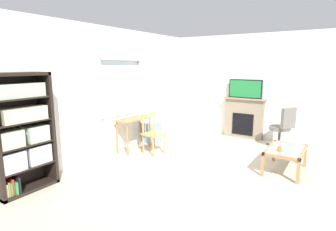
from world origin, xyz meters
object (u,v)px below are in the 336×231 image
fireplace (244,118)px  coffee_table (286,152)px  tv (245,89)px  office_chair (283,126)px  wooden_chair (153,133)px  plastic_drawer_unit (152,132)px  desk_under_window (134,124)px  bookshelf (21,132)px  sippy_cup (280,149)px

fireplace → coffee_table: size_ratio=1.13×
tv → office_chair: (-0.48, -1.08, -0.78)m
office_chair → coffee_table: bearing=-167.6°
fireplace → coffee_table: (-1.92, -1.39, -0.17)m
fireplace → office_chair: bearing=-114.8°
fireplace → wooden_chair: bearing=152.1°
plastic_drawer_unit → wooden_chair: bearing=-142.2°
office_chair → wooden_chair: bearing=129.1°
desk_under_window → coffee_table: 3.24m
bookshelf → plastic_drawer_unit: 3.35m
sippy_cup → tv: bearing=31.8°
plastic_drawer_unit → office_chair: bearing=-67.8°
desk_under_window → coffee_table: (0.53, -3.19, -0.23)m
bookshelf → sippy_cup: bookshelf is taller
fireplace → coffee_table: 2.38m
plastic_drawer_unit → fireplace: (1.69, -1.85, 0.29)m
wooden_chair → office_chair: bearing=-50.9°
plastic_drawer_unit → sippy_cup: (-0.46, -3.17, 0.23)m
wooden_chair → coffee_table: (0.50, -2.68, -0.09)m
bookshelf → office_chair: (4.47, -2.99, -0.39)m
desk_under_window → fireplace: (2.45, -1.80, -0.06)m
fireplace → tv: bearing=180.0°
desk_under_window → sippy_cup: 3.14m
desk_under_window → tv: size_ratio=1.03×
wooden_chair → fireplace: 2.74m
desk_under_window → plastic_drawer_unit: bearing=3.8°
plastic_drawer_unit → office_chair: 3.18m
bookshelf → wooden_chair: 2.67m
bookshelf → coffee_table: bearing=-47.3°
desk_under_window → wooden_chair: wooden_chair is taller
plastic_drawer_unit → tv: (1.68, -1.85, 1.08)m
desk_under_window → wooden_chair: 0.53m
office_chair → sippy_cup: size_ratio=11.11×
desk_under_window → tv: bearing=-36.5°
desk_under_window → coffee_table: bearing=-80.6°
bookshelf → fireplace: (4.97, -1.91, -0.40)m
fireplace → office_chair: (-0.50, -1.08, 0.01)m
bookshelf → sippy_cup: (2.82, -3.23, -0.46)m
bookshelf → tv: bearing=-21.0°
plastic_drawer_unit → coffee_table: (-0.23, -3.24, 0.12)m
office_chair → sippy_cup: (-1.65, -0.24, -0.07)m
fireplace → bookshelf: bearing=159.0°
desk_under_window → sippy_cup: size_ratio=9.93×
desk_under_window → fireplace: size_ratio=0.80×
fireplace → sippy_cup: fireplace is taller
bookshelf → tv: size_ratio=2.12×
fireplace → office_chair: 1.19m
desk_under_window → sippy_cup: (0.30, -3.12, -0.12)m
office_chair → sippy_cup: office_chair is taller
wooden_chair → sippy_cup: (0.27, -2.61, 0.02)m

